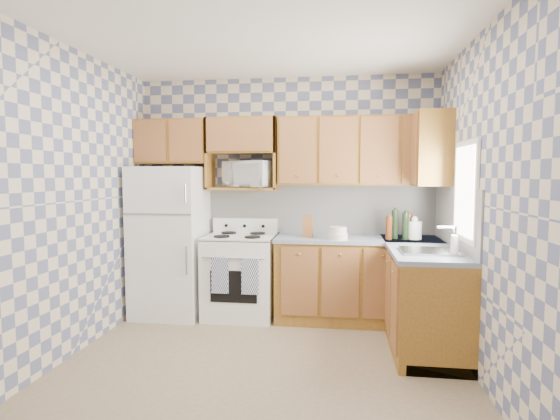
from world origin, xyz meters
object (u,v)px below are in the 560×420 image
at_px(refrigerator, 170,241).
at_px(stove_body, 240,277).
at_px(electric_kettle, 414,230).
at_px(microwave, 250,174).

relative_size(refrigerator, stove_body, 1.87).
distance_m(stove_body, electric_kettle, 1.96).
bearing_deg(microwave, refrigerator, -147.74).
bearing_deg(microwave, stove_body, -93.76).
height_order(stove_body, microwave, microwave).
height_order(refrigerator, microwave, microwave).
bearing_deg(electric_kettle, microwave, 173.23).
xyz_separation_m(stove_body, electric_kettle, (1.87, -0.03, 0.56)).
distance_m(refrigerator, microwave, 1.18).
xyz_separation_m(refrigerator, stove_body, (0.80, 0.03, -0.39)).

